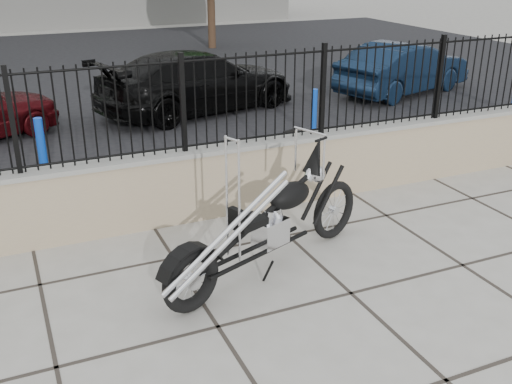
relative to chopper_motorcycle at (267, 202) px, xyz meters
name	(u,v)px	position (x,y,z in m)	size (l,w,h in m)	color
ground_plane	(351,293)	(0.63, -0.78, -0.86)	(90.00, 90.00, 0.00)	#99968E
parking_lot	(114,76)	(0.63, 11.72, -0.86)	(30.00, 30.00, 0.00)	black
retaining_wall	(256,175)	(0.63, 1.72, -0.38)	(14.00, 0.36, 0.96)	gray
iron_fence	(256,98)	(0.63, 1.72, 0.70)	(14.00, 0.08, 1.20)	black
chopper_motorcycle	(267,202)	(0.00, 0.00, 0.00)	(2.86, 0.50, 1.72)	black
car_black	(198,81)	(1.58, 7.06, -0.19)	(1.86, 4.58, 1.33)	black
car_blue	(404,68)	(6.76, 6.69, -0.23)	(1.33, 3.81, 1.26)	#0D1C32
bollard_a	(42,153)	(-2.00, 3.69, -0.32)	(0.13, 0.13, 1.08)	#0C24BE
bollard_b	(314,113)	(2.97, 4.34, -0.39)	(0.11, 0.11, 0.93)	blue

